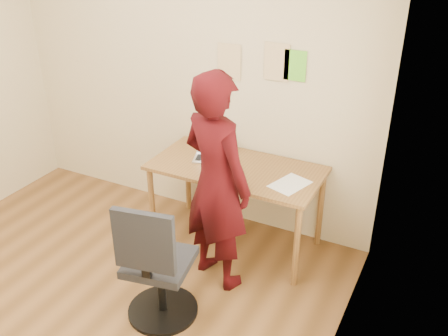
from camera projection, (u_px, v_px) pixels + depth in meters
The scene contains 10 objects.
room at pixel (36, 146), 2.95m from camera, with size 3.58×3.58×2.78m.
desk at pixel (236, 176), 4.10m from camera, with size 1.40×0.70×0.74m.
laptop at pixel (213, 152), 4.20m from camera, with size 0.36×0.34×0.21m.
paper_sheet at pixel (290, 184), 3.80m from camera, with size 0.22×0.31×0.00m, color white.
phone at pixel (239, 180), 3.84m from camera, with size 0.11×0.14×0.01m.
wall_note_left at pixel (229, 62), 4.10m from camera, with size 0.21×0.00×0.30m, color #D8B781.
wall_note_mid at pixel (276, 62), 3.91m from camera, with size 0.21×0.00×0.30m, color #D8B781.
wall_note_right at pixel (295, 66), 3.85m from camera, with size 0.18×0.00×0.24m, color #69DA31.
office_chair at pixel (156, 271), 3.38m from camera, with size 0.51×0.52×0.97m.
person at pixel (216, 183), 3.61m from camera, with size 0.61×0.40×1.68m, color #36070A.
Camera 1 is at (2.21, -1.88, 2.59)m, focal length 40.00 mm.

